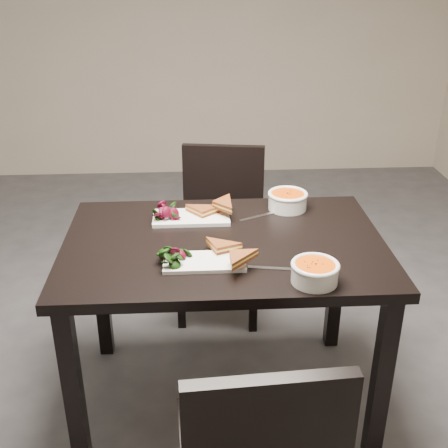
% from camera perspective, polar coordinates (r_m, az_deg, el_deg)
% --- Properties ---
extents(ground, '(5.00, 5.00, 0.00)m').
position_cam_1_polar(ground, '(2.79, -9.92, -12.80)').
color(ground, '#47474C').
rests_on(ground, ground).
extents(table, '(1.20, 0.80, 0.75)m').
position_cam_1_polar(table, '(2.15, -0.00, -4.06)').
color(table, black).
rests_on(table, ground).
extents(chair_far, '(0.48, 0.48, 0.85)m').
position_cam_1_polar(chair_far, '(2.90, -0.26, 0.37)').
color(chair_far, black).
rests_on(chair_far, ground).
extents(plate_near, '(0.28, 0.14, 0.01)m').
position_cam_1_polar(plate_near, '(1.95, -2.00, -3.85)').
color(plate_near, white).
rests_on(plate_near, table).
extents(sandwich_near, '(0.17, 0.15, 0.05)m').
position_cam_1_polar(sandwich_near, '(1.95, -0.12, -2.81)').
color(sandwich_near, '#95471F').
rests_on(sandwich_near, plate_near).
extents(salad_near, '(0.09, 0.08, 0.04)m').
position_cam_1_polar(salad_near, '(1.94, -4.97, -3.24)').
color(salad_near, black).
rests_on(salad_near, plate_near).
extents(soup_bowl_near, '(0.16, 0.16, 0.07)m').
position_cam_1_polar(soup_bowl_near, '(1.85, 9.17, -4.75)').
color(soup_bowl_near, white).
rests_on(soup_bowl_near, table).
extents(cutlery_near, '(0.18, 0.05, 0.00)m').
position_cam_1_polar(cutlery_near, '(1.93, 5.07, -4.49)').
color(cutlery_near, silver).
rests_on(cutlery_near, table).
extents(plate_far, '(0.31, 0.15, 0.02)m').
position_cam_1_polar(plate_far, '(2.28, -3.33, 0.66)').
color(plate_far, white).
rests_on(plate_far, table).
extents(sandwich_far, '(0.19, 0.19, 0.05)m').
position_cam_1_polar(sandwich_far, '(2.25, -1.69, 1.29)').
color(sandwich_far, '#95471F').
rests_on(sandwich_far, plate_far).
extents(salad_far, '(0.10, 0.09, 0.04)m').
position_cam_1_polar(salad_far, '(2.27, -5.87, 1.26)').
color(salad_far, black).
rests_on(salad_far, plate_far).
extents(soup_bowl_far, '(0.17, 0.17, 0.07)m').
position_cam_1_polar(soup_bowl_far, '(2.38, 6.45, 2.48)').
color(soup_bowl_far, white).
rests_on(soup_bowl_far, table).
extents(cutlery_far, '(0.17, 0.09, 0.00)m').
position_cam_1_polar(cutlery_far, '(2.31, 3.55, 0.78)').
color(cutlery_far, silver).
rests_on(cutlery_far, table).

